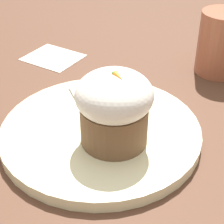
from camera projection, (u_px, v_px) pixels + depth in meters
The scene contains 6 objects.
ground_plane at pixel (101, 136), 0.51m from camera, with size 4.00×4.00×0.00m, color #513323.
dessert_plate at pixel (101, 131), 0.50m from camera, with size 0.27×0.27×0.02m.
carrot_cake at pixel (112, 108), 0.44m from camera, with size 0.09×0.09×0.10m.
spoon at pixel (88, 114), 0.52m from camera, with size 0.12×0.04×0.01m.
coffee_cup at pixel (222, 43), 0.63m from camera, with size 0.11×0.08×0.11m.
paper_napkin at pixel (53, 57), 0.70m from camera, with size 0.12×0.12×0.00m.
Camera 1 is at (0.35, -0.20, 0.31)m, focal length 60.00 mm.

